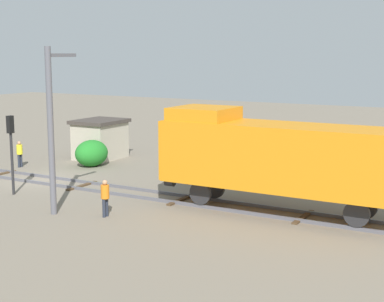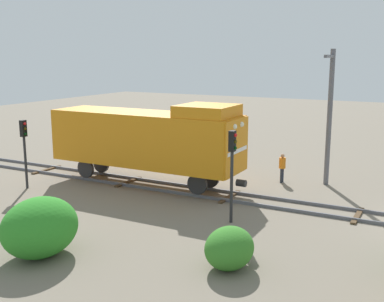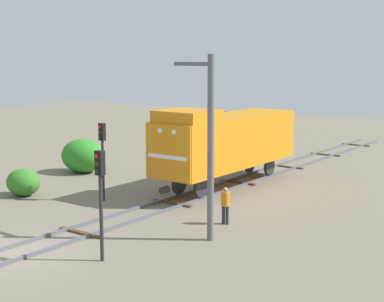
{
  "view_description": "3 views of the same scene",
  "coord_description": "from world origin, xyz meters",
  "px_view_note": "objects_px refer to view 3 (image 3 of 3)",
  "views": [
    {
      "loc": [
        24.6,
        24.19,
        7.3
      ],
      "look_at": [
        -1.27,
        9.49,
        2.33
      ],
      "focal_mm": 55.0,
      "sensor_mm": 36.0,
      "label": 1
    },
    {
      "loc": [
        -22.11,
        0.06,
        7.29
      ],
      "look_at": [
        -0.53,
        11.5,
        2.38
      ],
      "focal_mm": 45.0,
      "sensor_mm": 36.0,
      "label": 2
    },
    {
      "loc": [
        18.27,
        -13.55,
        7.44
      ],
      "look_at": [
        0.1,
        11.14,
        2.58
      ],
      "focal_mm": 55.0,
      "sensor_mm": 36.0,
      "label": 3
    }
  ],
  "objects_px": {
    "traffic_signal_mid": "(102,147)",
    "traffic_signal_far": "(227,128)",
    "locomotive": "(226,140)",
    "worker_by_signal": "(225,203)",
    "catenary_mast": "(209,143)",
    "traffic_signal_near": "(100,185)"
  },
  "relations": [
    {
      "from": "locomotive",
      "to": "traffic_signal_mid",
      "type": "height_order",
      "value": "locomotive"
    },
    {
      "from": "traffic_signal_far",
      "to": "catenary_mast",
      "type": "relative_size",
      "value": 0.5
    },
    {
      "from": "locomotive",
      "to": "worker_by_signal",
      "type": "bearing_deg",
      "value": -56.88
    },
    {
      "from": "locomotive",
      "to": "worker_by_signal",
      "type": "distance_m",
      "value": 7.89
    },
    {
      "from": "locomotive",
      "to": "traffic_signal_mid",
      "type": "bearing_deg",
      "value": -117.5
    },
    {
      "from": "traffic_signal_mid",
      "to": "worker_by_signal",
      "type": "distance_m",
      "value": 7.83
    },
    {
      "from": "traffic_signal_near",
      "to": "traffic_signal_mid",
      "type": "height_order",
      "value": "traffic_signal_near"
    },
    {
      "from": "locomotive",
      "to": "catenary_mast",
      "type": "bearing_deg",
      "value": -60.69
    },
    {
      "from": "traffic_signal_mid",
      "to": "catenary_mast",
      "type": "relative_size",
      "value": 0.54
    },
    {
      "from": "catenary_mast",
      "to": "traffic_signal_near",
      "type": "bearing_deg",
      "value": -111.26
    },
    {
      "from": "worker_by_signal",
      "to": "catenary_mast",
      "type": "xyz_separation_m",
      "value": [
        0.74,
        -2.35,
        3.05
      ]
    },
    {
      "from": "traffic_signal_mid",
      "to": "catenary_mast",
      "type": "bearing_deg",
      "value": -15.17
    },
    {
      "from": "locomotive",
      "to": "traffic_signal_near",
      "type": "bearing_deg",
      "value": -76.42
    },
    {
      "from": "traffic_signal_mid",
      "to": "traffic_signal_far",
      "type": "distance_m",
      "value": 12.22
    },
    {
      "from": "traffic_signal_far",
      "to": "worker_by_signal",
      "type": "xyz_separation_m",
      "value": [
        7.8,
        -12.13,
        -1.67
      ]
    },
    {
      "from": "traffic_signal_near",
      "to": "catenary_mast",
      "type": "xyz_separation_m",
      "value": [
        1.74,
        4.46,
        1.17
      ]
    },
    {
      "from": "locomotive",
      "to": "traffic_signal_far",
      "type": "height_order",
      "value": "locomotive"
    },
    {
      "from": "traffic_signal_near",
      "to": "traffic_signal_far",
      "type": "relative_size",
      "value": 1.09
    },
    {
      "from": "catenary_mast",
      "to": "worker_by_signal",
      "type": "bearing_deg",
      "value": 107.35
    },
    {
      "from": "traffic_signal_near",
      "to": "traffic_signal_far",
      "type": "xyz_separation_m",
      "value": [
        -6.8,
        18.94,
        -0.22
      ]
    },
    {
      "from": "traffic_signal_mid",
      "to": "catenary_mast",
      "type": "height_order",
      "value": "catenary_mast"
    },
    {
      "from": "traffic_signal_mid",
      "to": "worker_by_signal",
      "type": "height_order",
      "value": "traffic_signal_mid"
    }
  ]
}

